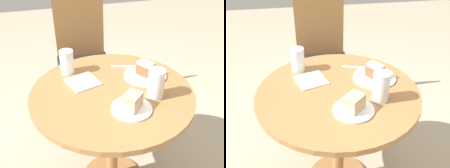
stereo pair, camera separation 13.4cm
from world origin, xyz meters
The scene contains 10 objects.
table centered at (0.00, 0.00, 0.57)m, with size 0.85×0.85×0.72m.
chair centered at (0.00, 0.87, 0.50)m, with size 0.46×0.47×0.97m.
plate_near centered at (0.22, 0.09, 0.73)m, with size 0.24×0.24×0.01m.
plate_far centered at (0.04, -0.18, 0.73)m, with size 0.19×0.19×0.01m.
cake_slice_near centered at (0.22, 0.09, 0.77)m, with size 0.10×0.11×0.08m.
cake_slice_far centered at (0.04, -0.18, 0.77)m, with size 0.12×0.12×0.07m.
glass_lemonade centered at (0.19, -0.11, 0.79)m, with size 0.08×0.08×0.15m.
glass_water centered at (-0.19, 0.25, 0.78)m, with size 0.08×0.08×0.14m.
napkin_stack centered at (-0.13, 0.12, 0.72)m, with size 0.19×0.19×0.01m.
fork centered at (0.16, 0.22, 0.72)m, with size 0.18×0.07×0.00m.
Camera 1 is at (-0.32, -1.08, 1.49)m, focal length 42.00 mm.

